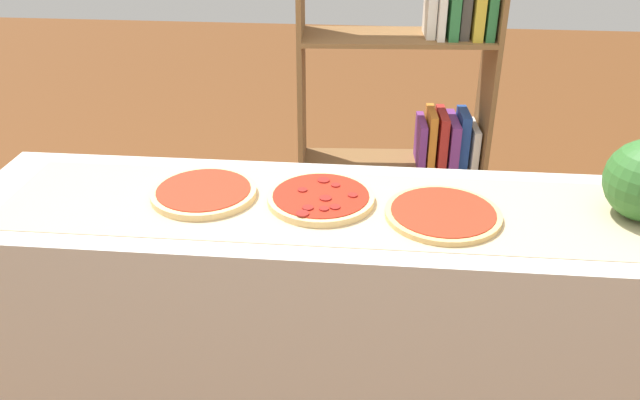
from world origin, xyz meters
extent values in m
cube|color=beige|center=(0.00, 0.00, 0.45)|extent=(2.04, 0.56, 0.90)
cube|color=tan|center=(0.00, 0.00, 0.90)|extent=(1.79, 0.43, 0.00)
cylinder|color=#E5C17F|center=(-0.34, 0.03, 0.91)|extent=(0.30, 0.30, 0.02)
cylinder|color=red|center=(-0.34, 0.03, 0.92)|extent=(0.27, 0.27, 0.00)
cylinder|color=#E5C17F|center=(0.00, 0.02, 0.91)|extent=(0.30, 0.30, 0.02)
cylinder|color=#AD2314|center=(0.00, 0.02, 0.92)|extent=(0.27, 0.27, 0.00)
cylinder|color=maroon|center=(0.02, -0.06, 0.92)|extent=(0.03, 0.03, 0.00)
cylinder|color=maroon|center=(-0.03, -0.06, 0.92)|extent=(0.03, 0.03, 0.00)
cylinder|color=maroon|center=(0.00, 0.11, 0.92)|extent=(0.04, 0.04, 0.00)
cylinder|color=maroon|center=(-0.04, -0.09, 0.92)|extent=(0.04, 0.04, 0.00)
cylinder|color=maroon|center=(-0.05, 0.04, 0.92)|extent=(0.03, 0.03, 0.00)
cylinder|color=maroon|center=(0.04, 0.08, 0.92)|extent=(0.03, 0.03, 0.00)
cylinder|color=maroon|center=(0.05, -0.05, 0.92)|extent=(0.03, 0.03, 0.00)
cylinder|color=maroon|center=(0.02, 0.00, 0.92)|extent=(0.03, 0.03, 0.00)
cylinder|color=maroon|center=(0.09, 0.03, 0.92)|extent=(0.03, 0.03, 0.00)
cylinder|color=#DBB26B|center=(0.34, -0.03, 0.91)|extent=(0.32, 0.32, 0.02)
cylinder|color=red|center=(0.34, -0.03, 0.92)|extent=(0.28, 0.28, 0.00)
cube|color=brown|center=(0.59, 1.04, 0.84)|extent=(0.04, 0.29, 1.69)
cube|color=brown|center=(-0.17, 0.99, 0.84)|extent=(0.04, 0.29, 1.69)
cube|color=brown|center=(0.21, 1.02, 0.01)|extent=(0.76, 0.34, 0.02)
cube|color=silver|center=(0.56, 1.04, 0.11)|extent=(0.04, 0.25, 0.17)
cube|color=gold|center=(0.53, 1.04, 0.13)|extent=(0.04, 0.18, 0.23)
cube|color=silver|center=(0.49, 1.03, 0.13)|extent=(0.05, 0.23, 0.23)
cube|color=silver|center=(0.44, 1.03, 0.14)|extent=(0.06, 0.21, 0.24)
cube|color=#B22823|center=(0.40, 1.03, 0.11)|extent=(0.05, 0.18, 0.19)
cube|color=#47423D|center=(0.35, 1.02, 0.10)|extent=(0.05, 0.20, 0.17)
cube|color=brown|center=(0.21, 1.02, 0.57)|extent=(0.76, 0.34, 0.02)
cube|color=silver|center=(0.56, 1.04, 0.66)|extent=(0.04, 0.20, 0.18)
cube|color=#234799|center=(0.51, 1.04, 0.69)|extent=(0.05, 0.17, 0.24)
cube|color=#753384|center=(0.47, 1.03, 0.68)|extent=(0.05, 0.24, 0.21)
cube|color=#B22823|center=(0.42, 1.03, 0.69)|extent=(0.05, 0.21, 0.23)
cube|color=orange|center=(0.38, 1.03, 0.70)|extent=(0.04, 0.19, 0.24)
cube|color=#753384|center=(0.34, 1.02, 0.68)|extent=(0.04, 0.21, 0.20)
cube|color=brown|center=(0.21, 1.02, 1.12)|extent=(0.76, 0.34, 0.02)
cube|color=#2D753D|center=(0.56, 1.04, 1.22)|extent=(0.05, 0.23, 0.17)
cube|color=gold|center=(0.51, 1.03, 1.23)|extent=(0.05, 0.23, 0.19)
cube|color=#47423D|center=(0.46, 1.03, 1.25)|extent=(0.05, 0.19, 0.24)
cube|color=#2D753D|center=(0.42, 1.03, 1.24)|extent=(0.05, 0.23, 0.22)
cube|color=silver|center=(0.37, 1.03, 1.22)|extent=(0.04, 0.22, 0.17)
cube|color=silver|center=(0.33, 1.02, 1.22)|extent=(0.05, 0.17, 0.17)
camera|label=1|loc=(0.15, -1.60, 1.78)|focal=36.77mm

